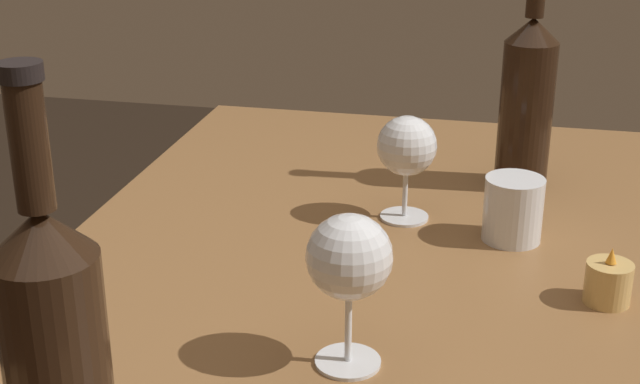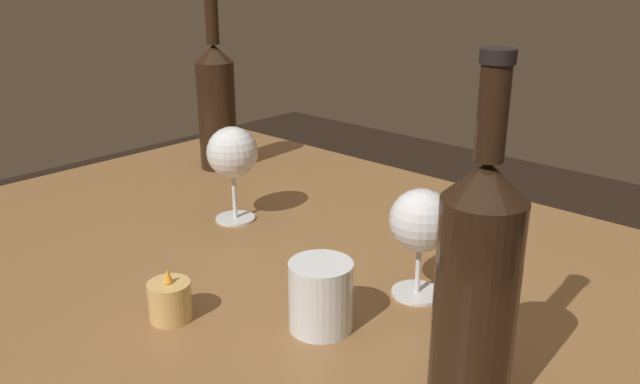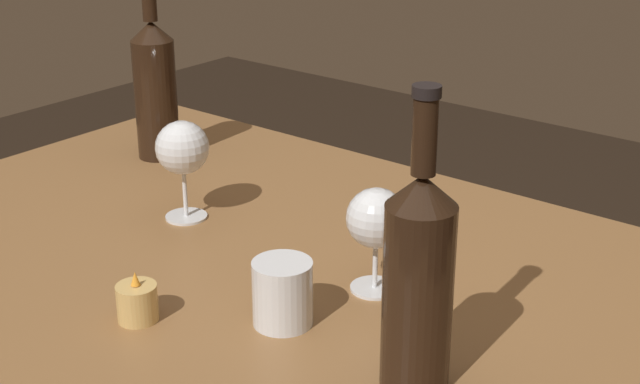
# 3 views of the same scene
# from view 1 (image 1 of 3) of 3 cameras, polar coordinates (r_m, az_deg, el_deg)

# --- Properties ---
(dining_table) EXTENTS (1.30, 0.90, 0.74)m
(dining_table) POSITION_cam_1_polar(r_m,az_deg,el_deg) (1.11, 5.42, -9.83)
(dining_table) COLOR olive
(dining_table) RESTS_ON ground
(wine_glass_left) EXTENTS (0.08, 0.08, 0.14)m
(wine_glass_left) POSITION_cam_1_polar(r_m,az_deg,el_deg) (1.19, 5.53, 2.78)
(wine_glass_left) COLOR white
(wine_glass_left) RESTS_ON dining_table
(wine_glass_right) EXTENTS (0.08, 0.08, 0.16)m
(wine_glass_right) POSITION_cam_1_polar(r_m,az_deg,el_deg) (0.85, 1.87, -4.36)
(wine_glass_right) COLOR white
(wine_glass_right) RESTS_ON dining_table
(wine_bottle) EXTENTS (0.08, 0.08, 0.34)m
(wine_bottle) POSITION_cam_1_polar(r_m,az_deg,el_deg) (1.33, 13.00, 5.77)
(wine_bottle) COLOR black
(wine_bottle) RESTS_ON dining_table
(wine_bottle_second) EXTENTS (0.08, 0.08, 0.35)m
(wine_bottle_second) POSITION_cam_1_polar(r_m,az_deg,el_deg) (0.69, -16.37, -10.23)
(wine_bottle_second) COLOR black
(wine_bottle_second) RESTS_ON dining_table
(water_tumbler) EXTENTS (0.08, 0.08, 0.08)m
(water_tumbler) POSITION_cam_1_polar(r_m,az_deg,el_deg) (1.17, 12.14, -1.30)
(water_tumbler) COLOR white
(water_tumbler) RESTS_ON dining_table
(votive_candle) EXTENTS (0.05, 0.05, 0.07)m
(votive_candle) POSITION_cam_1_polar(r_m,az_deg,el_deg) (1.05, 17.82, -5.63)
(votive_candle) COLOR #DBB266
(votive_candle) RESTS_ON dining_table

